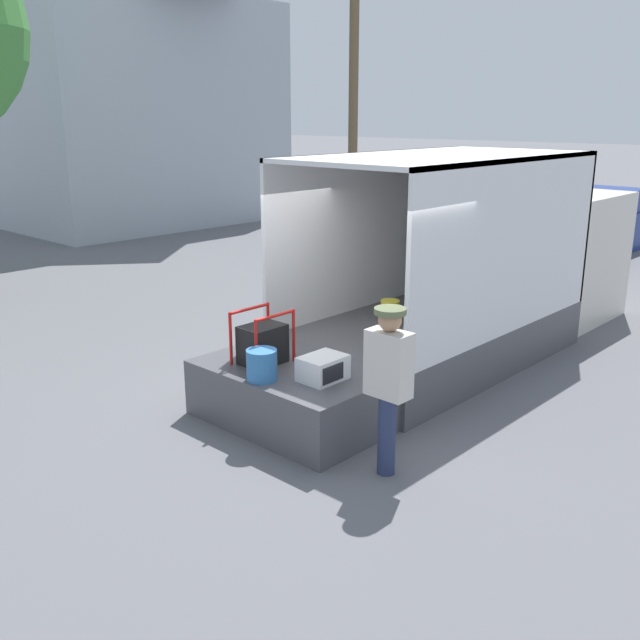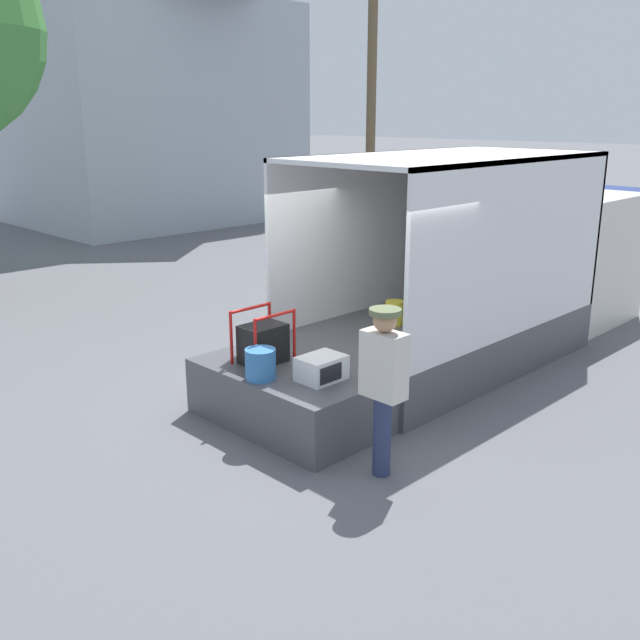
# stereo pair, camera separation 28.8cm
# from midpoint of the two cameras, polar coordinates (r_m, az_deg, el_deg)

# --- Properties ---
(ground_plane) EXTENTS (160.00, 160.00, 0.00)m
(ground_plane) POSITION_cam_midpoint_polar(r_m,az_deg,el_deg) (8.86, 1.72, -6.87)
(ground_plane) COLOR slate
(box_truck) EXTENTS (6.77, 2.32, 2.94)m
(box_truck) POSITION_cam_midpoint_polar(r_m,az_deg,el_deg) (11.75, 15.62, 3.12)
(box_truck) COLOR silver
(box_truck) RESTS_ON ground
(tailgate_deck) EXTENTS (1.34, 2.20, 0.67)m
(tailgate_deck) POSITION_cam_midpoint_polar(r_m,az_deg,el_deg) (8.30, -1.46, -6.02)
(tailgate_deck) COLOR #4C4C51
(tailgate_deck) RESTS_ON ground
(microwave) EXTENTS (0.50, 0.39, 0.27)m
(microwave) POSITION_cam_midpoint_polar(r_m,az_deg,el_deg) (7.77, 1.19, -3.88)
(microwave) COLOR white
(microwave) RESTS_ON tailgate_deck
(portable_generator) EXTENTS (0.62, 0.47, 0.63)m
(portable_generator) POSITION_cam_midpoint_polar(r_m,az_deg,el_deg) (8.30, -3.50, -1.81)
(portable_generator) COLOR black
(portable_generator) RESTS_ON tailgate_deck
(orange_bucket) EXTENTS (0.34, 0.34, 0.34)m
(orange_bucket) POSITION_cam_midpoint_polar(r_m,az_deg,el_deg) (7.80, -3.73, -3.55)
(orange_bucket) COLOR #3370B2
(orange_bucket) RESTS_ON tailgate_deck
(worker_person) EXTENTS (0.31, 0.44, 1.72)m
(worker_person) POSITION_cam_midpoint_polar(r_m,az_deg,el_deg) (6.90, 6.31, -4.41)
(worker_person) COLOR navy
(worker_person) RESTS_ON ground
(pickup_truck_blue) EXTENTS (4.90, 1.87, 1.57)m
(pickup_truck_blue) POSITION_cam_midpoint_polar(r_m,az_deg,el_deg) (19.79, 22.45, 6.83)
(pickup_truck_blue) COLOR navy
(pickup_truck_blue) RESTS_ON ground
(house_backdrop) EXTENTS (8.64, 7.01, 9.31)m
(house_backdrop) POSITION_cam_midpoint_polar(r_m,az_deg,el_deg) (25.06, -13.31, 18.71)
(house_backdrop) COLOR #A8B2BC
(house_backdrop) RESTS_ON ground
(utility_pole) EXTENTS (1.80, 0.28, 9.26)m
(utility_pole) POSITION_cam_midpoint_polar(r_m,az_deg,el_deg) (21.87, 4.58, 19.62)
(utility_pole) COLOR brown
(utility_pole) RESTS_ON ground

